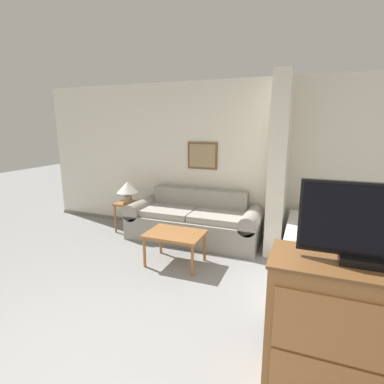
% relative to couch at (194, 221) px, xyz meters
% --- Properties ---
extents(wall_back, '(7.05, 0.16, 2.60)m').
position_rel_couch_xyz_m(wall_back, '(0.31, 0.48, 0.99)').
color(wall_back, silver).
rests_on(wall_back, ground_plane).
extents(wall_partition_pillar, '(0.24, 0.73, 2.60)m').
position_rel_couch_xyz_m(wall_partition_pillar, '(1.31, 0.06, 1.00)').
color(wall_partition_pillar, silver).
rests_on(wall_partition_pillar, ground_plane).
extents(couch, '(2.21, 0.84, 0.81)m').
position_rel_couch_xyz_m(couch, '(0.00, 0.00, 0.00)').
color(couch, gray).
rests_on(couch, ground_plane).
extents(coffee_table, '(0.77, 0.56, 0.45)m').
position_rel_couch_xyz_m(coffee_table, '(0.09, -0.96, 0.09)').
color(coffee_table, '#996033').
rests_on(coffee_table, ground_plane).
extents(side_table, '(0.40, 0.40, 0.53)m').
position_rel_couch_xyz_m(side_table, '(-1.24, -0.05, 0.13)').
color(side_table, '#996033').
rests_on(side_table, ground_plane).
extents(table_lamp, '(0.37, 0.37, 0.37)m').
position_rel_couch_xyz_m(table_lamp, '(-1.24, -0.05, 0.48)').
color(table_lamp, tan).
rests_on(table_lamp, side_table).
extents(tv_dresser, '(1.07, 0.48, 1.05)m').
position_rel_couch_xyz_m(tv_dresser, '(2.04, -2.51, 0.22)').
color(tv_dresser, '#996033').
rests_on(tv_dresser, ground_plane).
extents(tv, '(0.75, 0.16, 0.51)m').
position_rel_couch_xyz_m(tv, '(2.04, -2.51, 1.00)').
color(tv, black).
rests_on(tv, tv_dresser).
extents(bed, '(1.68, 2.14, 0.58)m').
position_rel_couch_xyz_m(bed, '(2.32, -0.68, -0.01)').
color(bed, '#996033').
rests_on(bed, ground_plane).
extents(backpack, '(0.30, 0.21, 0.36)m').
position_rel_couch_xyz_m(backpack, '(2.22, -0.92, 0.46)').
color(backpack, black).
rests_on(backpack, bed).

